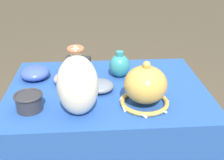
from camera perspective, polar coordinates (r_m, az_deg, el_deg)
The scene contains 9 objects.
display_table at distance 1.51m, azimuth -0.95°, elevation -4.98°, with size 1.04×0.74×0.79m.
vase_tall_bulbous at distance 1.21m, azimuth -6.98°, elevation -1.01°, with size 0.18×0.18×0.31m.
vase_dome_bell at distance 1.30m, azimuth 6.79°, elevation -1.42°, with size 0.24×0.25×0.22m.
mosaic_tile_box at distance 1.68m, azimuth -7.19°, elevation 3.07°, with size 0.17×0.17×0.07m.
cup_wide_charcoal at distance 1.33m, azimuth -16.52°, elevation -4.17°, with size 0.13×0.13×0.08m.
jar_round_teal at distance 1.58m, azimuth 1.55°, elevation 3.01°, with size 0.12×0.12×0.15m.
bowl_shallow_rose at distance 1.53m, azimuth -9.02°, elevation 0.32°, with size 0.15×0.15×0.06m, color #D19399.
bowl_shallow_slate at distance 1.44m, azimuth -2.45°, elevation -1.21°, with size 0.14×0.14×0.05m, color slate.
bowl_shallow_cobalt at distance 1.62m, azimuth -15.38°, elevation 1.42°, with size 0.16×0.16×0.07m, color #3851A8.
Camera 1 is at (-0.07, -1.31, 1.49)m, focal length 45.00 mm.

